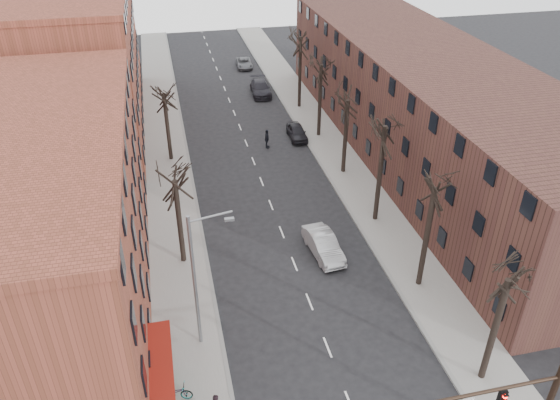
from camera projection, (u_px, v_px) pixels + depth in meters
sidewalk_left at (167, 155)px, 52.78m from camera, size 4.00×90.00×0.15m
sidewalk_right at (325, 139)px, 55.79m from camera, size 4.00×90.00×0.15m
building_left_near at (32, 231)px, 31.58m from camera, size 12.00×26.00×12.00m
building_left_far at (74, 62)px, 55.07m from camera, size 12.00×28.00×14.00m
building_right at (426, 105)px, 50.56m from camera, size 12.00×50.00×10.00m
tree_right_a at (481, 378)px, 30.09m from camera, size 5.20×5.20×10.00m
tree_right_b at (418, 285)px, 36.71m from camera, size 5.20×5.20×10.80m
tree_right_c at (375, 220)px, 43.34m from camera, size 5.20×5.20×11.60m
tree_right_d at (343, 172)px, 49.96m from camera, size 5.20×5.20×10.00m
tree_right_e at (318, 136)px, 56.59m from camera, size 5.20×5.20×10.80m
tree_right_f at (299, 107)px, 63.21m from camera, size 5.20×5.20×11.60m
tree_left_a at (184, 262)px, 38.82m from camera, size 5.20×5.20×9.50m
tree_left_b at (171, 160)px, 52.07m from camera, size 5.20×5.20×9.50m
streetlight at (197, 277)px, 29.65m from camera, size 2.45×0.22×9.03m
silver_sedan at (323, 245)px, 39.19m from camera, size 2.15×4.92×1.57m
parked_car_near at (297, 132)px, 55.75m from camera, size 1.76×4.18×1.41m
parked_car_mid at (261, 88)px, 66.32m from camera, size 2.54×5.57×1.58m
parked_car_far at (244, 63)px, 75.13m from camera, size 2.29×4.47×1.21m
pedestrian_crossing at (267, 139)px, 53.77m from camera, size 0.82×1.22×1.93m
bicycle at (174, 392)px, 28.49m from camera, size 2.02×1.10×1.01m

